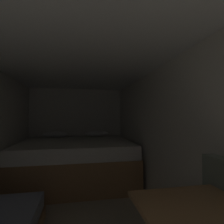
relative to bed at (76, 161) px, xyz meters
The scene contains 5 objects.
ground_plane 1.49m from the bed, 90.00° to the right, with size 6.71×6.71×0.00m, color #A39984.
wall_back 1.11m from the bed, 90.00° to the left, with size 2.36×0.05×1.98m, color silver.
wall_right 1.93m from the bed, 51.12° to the right, with size 0.05×4.71×1.98m, color silver.
ceiling_slab 2.15m from the bed, 90.00° to the right, with size 2.36×4.71×0.05m, color white.
bed is the anchor object (origin of this frame).
Camera 1 is at (0.02, -0.63, 1.29)m, focal length 28.51 mm.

